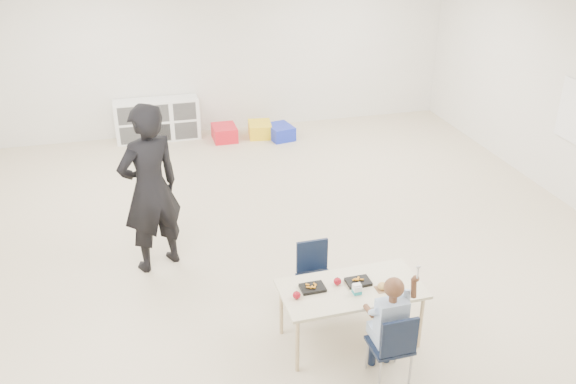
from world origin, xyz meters
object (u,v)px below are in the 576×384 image
object	(u,v)px
cubby_shelf	(158,120)
table	(350,314)
chair_near	(390,344)
child	(392,324)
adult	(150,189)

from	to	relation	value
cubby_shelf	table	bearing A→B (deg)	-76.62
chair_near	cubby_shelf	distance (m)	6.50
table	cubby_shelf	distance (m)	5.93
chair_near	cubby_shelf	xyz separation A→B (m)	(-1.53, 6.31, -0.01)
table	child	bearing A→B (deg)	-74.61
chair_near	adult	distance (m)	3.01
child	adult	xyz separation A→B (m)	(-1.82, 2.32, 0.39)
chair_near	cubby_shelf	world-z (taller)	chair_near
child	cubby_shelf	size ratio (longest dim) A/B	0.80
adult	table	bearing A→B (deg)	107.04
table	adult	bearing A→B (deg)	131.77
chair_near	child	xyz separation A→B (m)	(-0.00, 0.00, 0.21)
table	child	xyz separation A→B (m)	(0.16, -0.54, 0.26)
chair_near	child	distance (m)	0.21
chair_near	adult	size ratio (longest dim) A/B	0.37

